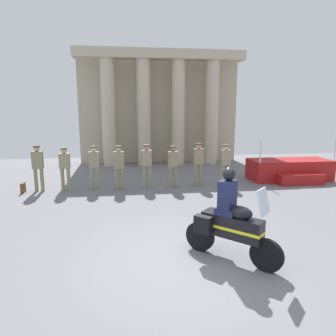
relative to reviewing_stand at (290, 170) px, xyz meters
name	(u,v)px	position (x,y,z in m)	size (l,w,h in m)	color
ground_plane	(193,263)	(-5.74, -6.65, -0.42)	(28.55, 28.55, 0.00)	slate
colonnade_backdrop	(160,103)	(-5.14, 5.13, 2.98)	(9.11, 1.59, 6.38)	#B6AB91
reviewing_stand	(290,170)	(0.00, 0.00, 0.00)	(3.45, 1.91, 1.78)	#A51919
officer_in_row_0	(38,165)	(-10.32, -0.56, 0.59)	(0.39, 0.24, 1.72)	#847A5B
officer_in_row_1	(65,166)	(-9.34, -0.61, 0.54)	(0.39, 0.24, 1.63)	gray
officer_in_row_2	(94,164)	(-8.27, -0.56, 0.57)	(0.39, 0.24, 1.68)	gray
officer_in_row_3	(119,164)	(-7.33, -0.75, 0.57)	(0.39, 0.24, 1.69)	#847A5B
officer_in_row_4	(147,163)	(-6.28, -0.60, 0.58)	(0.39, 0.24, 1.71)	gray
officer_in_row_5	(173,163)	(-5.27, -0.73, 0.55)	(0.39, 0.24, 1.65)	#847A5B
officer_in_row_6	(198,161)	(-4.23, -0.56, 0.60)	(0.39, 0.24, 1.73)	#847A5B
officer_in_row_7	(225,162)	(-3.15, -0.67, 0.56)	(0.39, 0.24, 1.67)	gray
motorcycle_with_rider	(229,222)	(-5.01, -6.57, 0.37)	(1.57, 1.56, 1.90)	black
briefcase_on_ground	(23,188)	(-10.86, -0.69, -0.24)	(0.10, 0.32, 0.36)	brown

